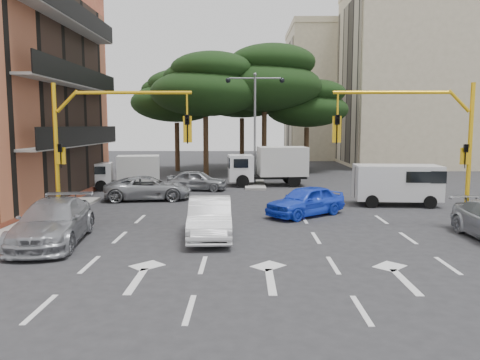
# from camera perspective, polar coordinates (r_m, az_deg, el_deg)

# --- Properties ---
(ground) EXTENTS (120.00, 120.00, 0.00)m
(ground) POSITION_cam_1_polar(r_m,az_deg,el_deg) (17.98, 2.87, -7.05)
(ground) COLOR #28282B
(ground) RESTS_ON ground
(median_strip) EXTENTS (1.40, 6.00, 0.15)m
(median_strip) POSITION_cam_1_polar(r_m,az_deg,el_deg) (33.71, 1.80, -0.44)
(median_strip) COLOR gray
(median_strip) RESTS_ON ground
(apartment_beige_near) EXTENTS (20.20, 12.15, 18.70)m
(apartment_beige_near) POSITION_cam_1_polar(r_m,az_deg,el_deg) (53.83, 23.67, 11.58)
(apartment_beige_near) COLOR #BFB18F
(apartment_beige_near) RESTS_ON ground
(apartment_beige_far) EXTENTS (16.20, 12.15, 16.70)m
(apartment_beige_far) POSITION_cam_1_polar(r_m,az_deg,el_deg) (63.08, 13.32, 10.25)
(apartment_beige_far) COLOR #BFB18F
(apartment_beige_far) RESTS_ON ground
(pine_left_near) EXTENTS (9.15, 9.15, 10.23)m
(pine_left_near) POSITION_cam_1_polar(r_m,az_deg,el_deg) (39.67, -4.16, 11.52)
(pine_left_near) COLOR #382616
(pine_left_near) RESTS_ON ground
(pine_center) EXTENTS (9.98, 9.98, 11.16)m
(pine_center) POSITION_cam_1_polar(r_m,az_deg,el_deg) (41.63, 3.10, 12.26)
(pine_center) COLOR #382616
(pine_center) RESTS_ON ground
(pine_left_far) EXTENTS (8.32, 8.32, 9.30)m
(pine_left_far) POSITION_cam_1_polar(r_m,az_deg,el_deg) (43.92, -7.68, 10.10)
(pine_left_far) COLOR #382616
(pine_left_far) RESTS_ON ground
(pine_right) EXTENTS (7.49, 7.49, 8.37)m
(pine_right) POSITION_cam_1_polar(r_m,az_deg,el_deg) (43.83, 8.26, 9.19)
(pine_right) COLOR #382616
(pine_right) RESTS_ON ground
(pine_back) EXTENTS (9.15, 9.15, 10.23)m
(pine_back) POSITION_cam_1_polar(r_m,az_deg,el_deg) (46.52, 0.31, 10.82)
(pine_back) COLOR #382616
(pine_back) RESTS_ON ground
(signal_mast_right) EXTENTS (5.79, 0.37, 6.00)m
(signal_mast_right) POSITION_cam_1_polar(r_m,az_deg,el_deg) (20.84, 21.83, 5.16)
(signal_mast_right) COLOR yellow
(signal_mast_right) RESTS_ON ground
(signal_mast_left) EXTENTS (5.79, 0.37, 6.00)m
(signal_mast_left) POSITION_cam_1_polar(r_m,az_deg,el_deg) (20.37, -16.88, 5.33)
(signal_mast_left) COLOR yellow
(signal_mast_left) RESTS_ON ground
(street_lamp_center) EXTENTS (4.16, 0.36, 7.77)m
(street_lamp_center) POSITION_cam_1_polar(r_m,az_deg,el_deg) (33.47, 1.83, 8.69)
(street_lamp_center) COLOR slate
(street_lamp_center) RESTS_ON median_strip
(car_white_hatch) EXTENTS (1.87, 4.65, 1.50)m
(car_white_hatch) POSITION_cam_1_polar(r_m,az_deg,el_deg) (17.93, -3.69, -4.63)
(car_white_hatch) COLOR silver
(car_white_hatch) RESTS_ON ground
(car_blue_compact) EXTENTS (4.29, 3.94, 1.42)m
(car_blue_compact) POSITION_cam_1_polar(r_m,az_deg,el_deg) (22.32, 8.02, -2.54)
(car_blue_compact) COLOR blue
(car_blue_compact) RESTS_ON ground
(car_silver_wagon) EXTENTS (2.82, 5.62, 1.57)m
(car_silver_wagon) POSITION_cam_1_polar(r_m,az_deg,el_deg) (18.31, -21.83, -4.77)
(car_silver_wagon) COLOR #93959A
(car_silver_wagon) RESTS_ON ground
(car_silver_cross_a) EXTENTS (5.16, 2.90, 1.36)m
(car_silver_cross_a) POSITION_cam_1_polar(r_m,az_deg,el_deg) (27.32, -11.11, -0.97)
(car_silver_cross_a) COLOR #919498
(car_silver_cross_a) RESTS_ON ground
(car_silver_cross_b) EXTENTS (4.09, 2.12, 1.33)m
(car_silver_cross_b) POSITION_cam_1_polar(r_m,az_deg,el_deg) (30.82, -5.24, -0.04)
(car_silver_cross_b) COLOR #96999E
(car_silver_cross_b) RESTS_ON ground
(van_white) EXTENTS (4.52, 2.27, 2.20)m
(van_white) POSITION_cam_1_polar(r_m,az_deg,el_deg) (26.34, 18.56, -0.55)
(van_white) COLOR silver
(van_white) RESTS_ON ground
(box_truck_a) EXTENTS (4.85, 2.73, 2.25)m
(box_truck_a) POSITION_cam_1_polar(r_m,az_deg,el_deg) (32.12, -13.71, 0.90)
(box_truck_a) COLOR silver
(box_truck_a) RESTS_ON ground
(box_truck_b) EXTENTS (5.78, 2.85, 2.75)m
(box_truck_b) POSITION_cam_1_polar(r_m,az_deg,el_deg) (33.11, 3.44, 1.68)
(box_truck_b) COLOR white
(box_truck_b) RESTS_ON ground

